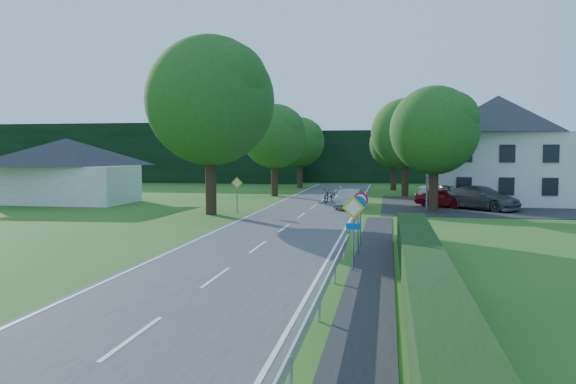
% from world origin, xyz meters
% --- Properties ---
extents(ground, '(160.00, 160.00, 0.00)m').
position_xyz_m(ground, '(0.00, 0.00, 0.00)').
color(ground, '#265217').
rests_on(ground, ground).
extents(road, '(7.00, 80.00, 0.04)m').
position_xyz_m(road, '(0.00, 20.00, 0.02)').
color(road, '#3C3D3F').
rests_on(road, ground).
extents(footpath, '(1.50, 44.00, 0.04)m').
position_xyz_m(footpath, '(4.95, 2.00, 0.02)').
color(footpath, black).
rests_on(footpath, ground).
extents(parking_pad, '(14.00, 16.00, 0.04)m').
position_xyz_m(parking_pad, '(12.00, 33.00, 0.02)').
color(parking_pad, black).
rests_on(parking_pad, ground).
extents(line_edge_left, '(0.12, 80.00, 0.01)m').
position_xyz_m(line_edge_left, '(-3.25, 20.00, 0.04)').
color(line_edge_left, white).
rests_on(line_edge_left, road).
extents(line_edge_right, '(0.12, 80.00, 0.01)m').
position_xyz_m(line_edge_right, '(3.25, 20.00, 0.04)').
color(line_edge_right, white).
rests_on(line_edge_right, road).
extents(line_centre, '(0.12, 80.00, 0.01)m').
position_xyz_m(line_centre, '(0.00, 20.00, 0.04)').
color(line_centre, white).
rests_on(line_centre, road).
extents(guardrail, '(0.12, 26.00, 0.69)m').
position_xyz_m(guardrail, '(3.85, -1.00, 0.34)').
color(guardrail, silver).
rests_on(guardrail, ground).
extents(hedge_right, '(1.20, 30.00, 1.30)m').
position_xyz_m(hedge_right, '(6.50, 0.00, 0.65)').
color(hedge_right, black).
rests_on(hedge_right, ground).
extents(tree_main, '(9.40, 9.40, 11.64)m').
position_xyz_m(tree_main, '(-6.00, 24.00, 5.82)').
color(tree_main, '#254F17').
rests_on(tree_main, ground).
extents(tree_left_far, '(7.00, 7.00, 8.58)m').
position_xyz_m(tree_left_far, '(-5.00, 40.00, 4.29)').
color(tree_left_far, '#254F17').
rests_on(tree_left_far, ground).
extents(tree_right_far, '(7.40, 7.40, 9.09)m').
position_xyz_m(tree_right_far, '(7.00, 42.00, 4.54)').
color(tree_right_far, '#254F17').
rests_on(tree_right_far, ground).
extents(tree_left_back, '(6.60, 6.60, 8.07)m').
position_xyz_m(tree_left_back, '(-4.50, 52.00, 4.04)').
color(tree_left_back, '#254F17').
rests_on(tree_left_back, ground).
extents(tree_right_back, '(6.20, 6.20, 7.56)m').
position_xyz_m(tree_right_back, '(6.00, 50.00, 3.78)').
color(tree_right_back, '#254F17').
rests_on(tree_right_back, ground).
extents(tree_right_mid, '(7.00, 7.00, 8.58)m').
position_xyz_m(tree_right_mid, '(8.50, 28.00, 4.29)').
color(tree_right_mid, '#254F17').
rests_on(tree_right_mid, ground).
extents(treeline_left, '(44.00, 6.00, 8.00)m').
position_xyz_m(treeline_left, '(-28.00, 62.00, 4.00)').
color(treeline_left, black).
rests_on(treeline_left, ground).
extents(treeline_right, '(30.00, 5.00, 7.00)m').
position_xyz_m(treeline_right, '(8.00, 66.00, 3.50)').
color(treeline_right, black).
rests_on(treeline_right, ground).
extents(bungalow_left, '(11.00, 6.50, 5.20)m').
position_xyz_m(bungalow_left, '(-20.00, 30.00, 2.71)').
color(bungalow_left, beige).
rests_on(bungalow_left, ground).
extents(house_white, '(10.60, 8.40, 8.60)m').
position_xyz_m(house_white, '(14.00, 36.00, 4.41)').
color(house_white, silver).
rests_on(house_white, ground).
extents(streetlight, '(2.03, 0.18, 8.00)m').
position_xyz_m(streetlight, '(8.06, 30.00, 4.46)').
color(streetlight, gray).
rests_on(streetlight, ground).
extents(sign_priority_right, '(0.78, 0.09, 2.59)m').
position_xyz_m(sign_priority_right, '(4.30, 7.98, 1.80)').
color(sign_priority_right, gray).
rests_on(sign_priority_right, ground).
extents(sign_roundabout, '(0.64, 0.08, 2.37)m').
position_xyz_m(sign_roundabout, '(4.30, 10.98, 1.67)').
color(sign_roundabout, gray).
rests_on(sign_roundabout, ground).
extents(sign_speed_limit, '(0.64, 0.11, 2.37)m').
position_xyz_m(sign_speed_limit, '(4.30, 12.97, 1.77)').
color(sign_speed_limit, gray).
rests_on(sign_speed_limit, ground).
extents(sign_priority_left, '(0.78, 0.09, 2.44)m').
position_xyz_m(sign_priority_left, '(-4.50, 24.98, 1.72)').
color(sign_priority_left, gray).
rests_on(sign_priority_left, ground).
extents(moving_car, '(2.01, 4.35, 1.38)m').
position_xyz_m(moving_car, '(2.70, 29.29, 0.73)').
color(moving_car, '#9D9DA1').
rests_on(moving_car, road).
extents(motorcycle, '(1.31, 2.20, 1.09)m').
position_xyz_m(motorcycle, '(0.82, 33.75, 0.59)').
color(motorcycle, black).
rests_on(motorcycle, road).
extents(parked_car_red, '(4.30, 3.33, 1.37)m').
position_xyz_m(parked_car_red, '(9.44, 31.53, 0.72)').
color(parked_car_red, maroon).
rests_on(parked_car_red, parking_pad).
extents(parked_car_silver_a, '(5.43, 2.93, 1.70)m').
position_xyz_m(parked_car_silver_a, '(10.55, 35.50, 0.89)').
color(parked_car_silver_a, '#A8A7AC').
rests_on(parked_car_silver_a, parking_pad).
extents(parked_car_grey, '(5.78, 5.52, 1.65)m').
position_xyz_m(parked_car_grey, '(11.97, 30.20, 0.87)').
color(parked_car_grey, '#505055').
rests_on(parked_car_grey, parking_pad).
extents(parked_car_silver_b, '(4.83, 2.58, 1.29)m').
position_xyz_m(parked_car_silver_b, '(14.84, 34.00, 0.68)').
color(parked_car_silver_b, silver).
rests_on(parked_car_silver_b, parking_pad).
extents(parasol, '(2.70, 2.72, 1.86)m').
position_xyz_m(parasol, '(13.43, 35.00, 0.97)').
color(parasol, '#B6330E').
rests_on(parasol, parking_pad).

